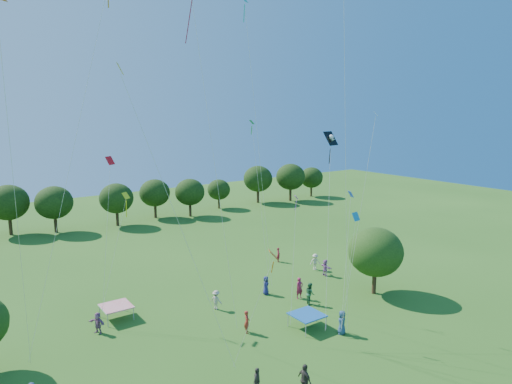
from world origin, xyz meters
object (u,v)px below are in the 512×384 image
(tent_blue, at_px, (307,315))
(pirate_kite, at_px, (331,142))
(near_tree_east, at_px, (376,252))
(tent_red_stripe, at_px, (116,306))
(red_high_kite, at_px, (199,52))

(tent_blue, relative_size, pirate_kite, 0.17)
(near_tree_east, xyz_separation_m, pirate_kite, (-6.39, -0.59, 9.90))
(near_tree_east, height_order, tent_red_stripe, near_tree_east)
(near_tree_east, bearing_deg, red_high_kite, -174.02)
(tent_red_stripe, xyz_separation_m, tent_blue, (11.08, -9.73, 0.00))
(near_tree_east, bearing_deg, tent_red_stripe, 158.08)
(pirate_kite, distance_m, red_high_kite, 13.01)
(tent_red_stripe, relative_size, pirate_kite, 0.17)
(tent_red_stripe, bearing_deg, tent_blue, -41.29)
(tent_red_stripe, xyz_separation_m, pirate_kite, (13.98, -8.78, 12.68))
(pirate_kite, relative_size, red_high_kite, 0.60)
(tent_blue, height_order, pirate_kite, pirate_kite)
(tent_red_stripe, height_order, tent_blue, same)
(near_tree_east, xyz_separation_m, tent_blue, (-9.29, -1.53, -2.78))
(pirate_kite, bearing_deg, tent_red_stripe, 147.85)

